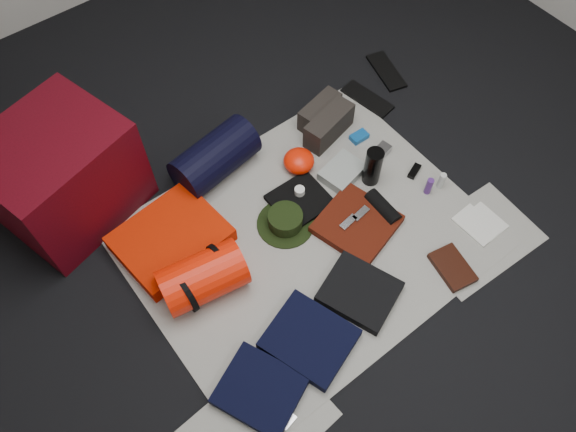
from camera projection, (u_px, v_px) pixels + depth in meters
floor at (307, 240)px, 2.72m from camera, size 4.50×4.50×0.02m
newspaper_mat at (307, 238)px, 2.71m from camera, size 1.60×1.30×0.01m
newspaper_sheet_front_left at (257, 425)px, 2.26m from camera, size 0.61×0.44×0.00m
newspaper_sheet_front_right at (476, 238)px, 2.71m from camera, size 0.60×0.43×0.00m
red_cabinet at (62, 175)px, 2.60m from camera, size 0.73×0.65×0.51m
sleeping_pad at (171, 239)px, 2.66m from camera, size 0.52×0.44×0.09m
stuff_sack at (203, 277)px, 2.48m from camera, size 0.41×0.28×0.22m
sack_strap_left at (184, 290)px, 2.45m from camera, size 0.02×0.22×0.22m
sack_strap_right at (222, 265)px, 2.51m from camera, size 0.03×0.22×0.22m
navy_duffel at (215, 157)px, 2.82m from camera, size 0.47×0.29×0.23m
boonie_brim at (285, 224)px, 2.75m from camera, size 0.29×0.29×0.01m
boonie_crown at (285, 219)px, 2.71m from camera, size 0.17×0.17×0.07m
hiking_boot_left at (329, 126)px, 2.98m from camera, size 0.32×0.18×0.15m
hiking_boot_right at (320, 112)px, 3.04m from camera, size 0.28×0.15×0.13m
flip_flop_left at (367, 99)px, 3.18m from camera, size 0.16×0.32×0.02m
flip_flop_right at (386, 71)px, 3.29m from camera, size 0.19×0.33×0.02m
trousers_navy_a at (260, 390)px, 2.30m from camera, size 0.39×0.41×0.05m
trousers_navy_b at (309, 339)px, 2.42m from camera, size 0.40×0.43×0.05m
trousers_charcoal at (360, 292)px, 2.53m from camera, size 0.37×0.40×0.05m
black_tshirt at (300, 200)px, 2.81m from camera, size 0.28×0.26×0.03m
red_shirt at (357, 224)px, 2.72m from camera, size 0.41×0.41×0.05m
orange_stuff_sack at (299, 161)px, 2.89m from camera, size 0.19×0.19×0.11m
first_aid_pouch at (342, 172)px, 2.88m from camera, size 0.24×0.20×0.05m
water_bottle at (373, 167)px, 2.79m from camera, size 0.11×0.11×0.22m
speaker at (383, 208)px, 2.75m from camera, size 0.08×0.20×0.08m
compact_camera at (381, 151)px, 2.96m from camera, size 0.12×0.08×0.04m
cyan_case at (359, 137)px, 3.02m from camera, size 0.10×0.06×0.03m
toiletry_purple at (429, 186)px, 2.81m from camera, size 0.04×0.04×0.10m
toiletry_clear at (441, 181)px, 2.83m from camera, size 0.04×0.04×0.10m
paperback_book at (452, 267)px, 2.61m from camera, size 0.18×0.24×0.03m
map_booklet at (476, 225)px, 2.74m from camera, size 0.15×0.21×0.01m
map_printout at (485, 222)px, 2.75m from camera, size 0.15×0.19×0.01m
sunglasses at (414, 171)px, 2.90m from camera, size 0.10×0.07×0.02m
key_cluster at (285, 418)px, 2.27m from camera, size 0.08×0.08×0.01m
tape_roll at (300, 191)px, 2.80m from camera, size 0.05×0.05×0.04m
energy_bar_a at (348, 222)px, 2.69m from camera, size 0.10×0.05×0.01m
energy_bar_b at (361, 214)px, 2.72m from camera, size 0.10×0.05×0.01m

